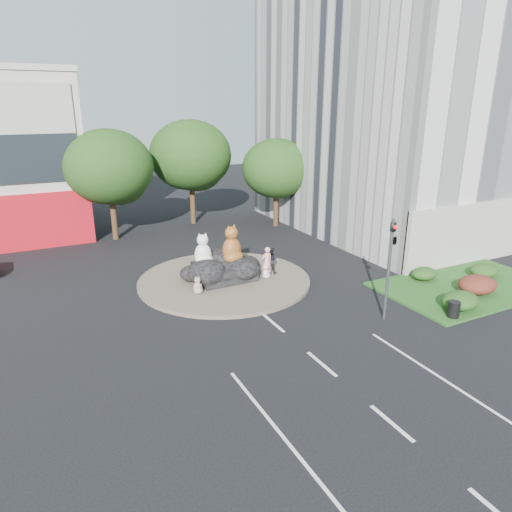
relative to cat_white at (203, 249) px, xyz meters
The scene contains 20 objects.
ground 10.66m from the cat_white, 83.90° to the right, with size 120.00×120.00×0.00m, color black.
roundabout_island 2.28m from the cat_white, 19.75° to the right, with size 10.00×10.00×0.20m, color brown.
rock_plinth 1.83m from the cat_white, 19.75° to the right, with size 3.20×2.60×0.90m, color black, non-canonical shape.
grass_verge 15.19m from the cat_white, 29.44° to the right, with size 10.00×6.00×0.12m, color #214A18.
tree_left 12.42m from the cat_white, 103.59° to the left, with size 6.46×6.46×8.27m.
tree_mid 14.71m from the cat_white, 72.99° to the left, with size 6.84×6.84×8.76m.
tree_right 14.27m from the cat_white, 43.51° to the left, with size 5.70×5.70×7.30m.
hedge_near_green 13.88m from the cat_white, 42.91° to the right, with size 2.00×1.60×0.90m, color #183611.
hedge_red 15.22m from the cat_white, 33.66° to the right, with size 2.20×1.76×0.99m, color #512115.
hedge_mid_green 16.68m from the cat_white, 24.54° to the right, with size 1.80×1.44×0.81m, color #183611.
hedge_back_green 12.99m from the cat_white, 25.74° to the right, with size 1.60×1.28×0.72m, color #183611.
traffic_light 10.56m from the cat_white, 53.54° to the right, with size 0.44×1.24×5.00m.
street_lamp 14.35m from the cat_white, ahead, with size 2.34×0.22×8.06m.
cat_white is the anchor object (origin of this frame).
cat_tabby 1.70m from the cat_white, ahead, with size 1.36×1.18×2.26m, color #BF6427, non-canonical shape.
kitten_calico 2.46m from the cat_white, 119.69° to the right, with size 0.58×0.50×0.97m, color beige, non-canonical shape.
kitten_white 3.88m from the cat_white, 22.74° to the right, with size 0.51×0.44×0.85m, color silver, non-canonical shape.
pedestrian_pink 3.79m from the cat_white, 21.48° to the right, with size 0.68×0.45×1.88m, color pink.
pedestrian_dark 4.16m from the cat_white, 11.78° to the right, with size 0.80×0.62×1.64m, color black.
litter_bin 13.53m from the cat_white, 47.42° to the right, with size 0.57×0.57×0.80m, color black.
Camera 1 is at (-9.54, -13.08, 9.91)m, focal length 32.00 mm.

